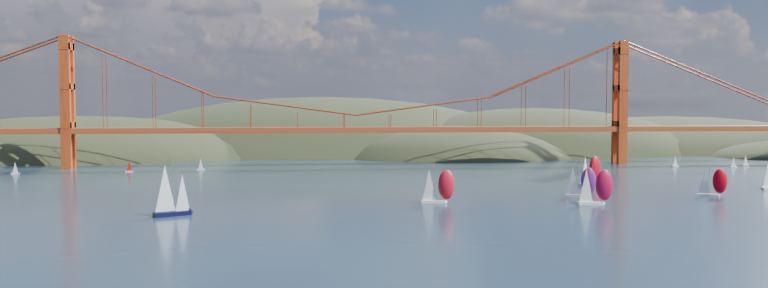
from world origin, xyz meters
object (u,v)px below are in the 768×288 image
racer_2 (712,181)px  racer_rwb (580,181)px  racer_3 (590,170)px  racer_1 (595,186)px  racer_0 (437,185)px  sloop_navy (170,191)px

racer_2 → racer_rwb: 38.65m
racer_3 → racer_1: bearing=-139.3°
racer_0 → racer_rwb: bearing=22.0°
racer_3 → racer_rwb: 34.06m
sloop_navy → racer_0: (67.32, 14.79, -1.11)m
racer_0 → sloop_navy: bearing=-156.8°
racer_1 → racer_rwb: size_ratio=1.08×
racer_rwb → racer_3: bearing=89.8°
sloop_navy → racer_rwb: 112.92m
sloop_navy → racer_2: bearing=-18.9°
sloop_navy → racer_2: sloop_navy is taller
sloop_navy → racer_1: bearing=-23.2°
racer_0 → racer_1: racer_1 is taller
racer_2 → racer_3: size_ratio=0.85×
sloop_navy → racer_1: 108.38m
sloop_navy → racer_3: (125.72, 53.74, -0.88)m
racer_0 → racer_1: size_ratio=0.98×
racer_2 → sloop_navy: bearing=-142.8°
sloop_navy → racer_1: (108.14, 7.06, -0.99)m
racer_1 → racer_rwb: 16.39m
racer_1 → sloop_navy: bearing=-168.3°
racer_0 → racer_rwb: racer_0 is taller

